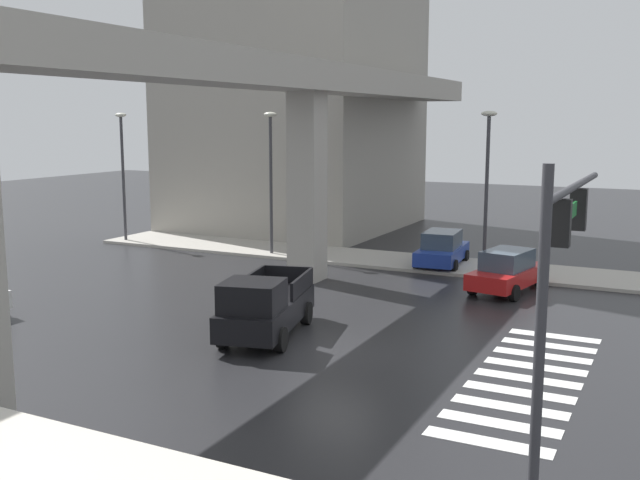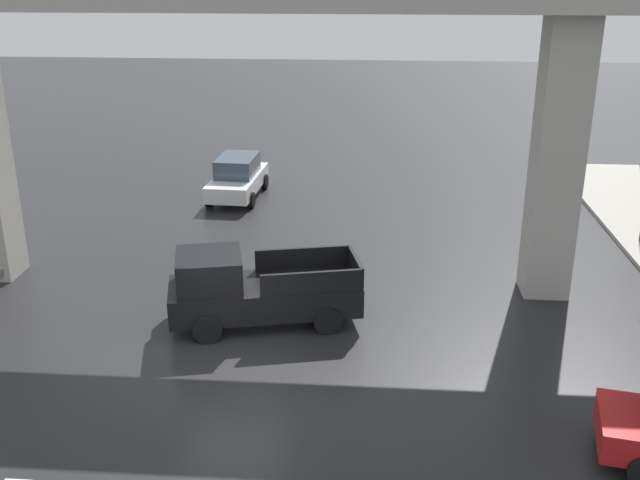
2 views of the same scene
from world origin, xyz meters
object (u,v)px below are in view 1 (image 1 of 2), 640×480
at_px(street_lamp_near_corner, 487,173).
at_px(street_lamp_far_north, 123,162).
at_px(sedan_red, 507,271).
at_px(traffic_signal_mast, 560,261).
at_px(sedan_blue, 442,249).
at_px(pickup_truck, 264,308).
at_px(street_lamp_mid_block, 271,166).
at_px(fire_hydrant, 534,272).

distance_m(street_lamp_near_corner, street_lamp_far_north, 20.41).
distance_m(sedan_red, traffic_signal_mast, 16.94).
bearing_deg(sedan_red, sedan_blue, 45.90).
distance_m(pickup_truck, street_lamp_near_corner, 13.58).
bearing_deg(street_lamp_mid_block, fire_hydrant, -91.75).
relative_size(sedan_blue, fire_hydrant, 5.21).
bearing_deg(pickup_truck, street_lamp_near_corner, -17.29).
distance_m(street_lamp_mid_block, street_lamp_far_north, 9.53).
xyz_separation_m(pickup_truck, fire_hydrant, (12.11, -6.14, -0.56)).
bearing_deg(street_lamp_far_north, fire_hydrant, -91.01).
distance_m(pickup_truck, street_lamp_far_north, 21.02).
xyz_separation_m(street_lamp_mid_block, fire_hydrant, (-0.40, -13.12, -4.13)).
height_order(sedan_red, street_lamp_far_north, street_lamp_far_north).
bearing_deg(traffic_signal_mast, street_lamp_near_corner, 17.51).
height_order(sedan_blue, street_lamp_far_north, street_lamp_far_north).
bearing_deg(traffic_signal_mast, street_lamp_mid_block, 41.93).
height_order(sedan_blue, street_lamp_mid_block, street_lamp_mid_block).
relative_size(sedan_red, street_lamp_mid_block, 0.63).
xyz_separation_m(traffic_signal_mast, fire_hydrant, (18.28, 3.65, -3.96)).
distance_m(pickup_truck, traffic_signal_mast, 12.06).
relative_size(pickup_truck, fire_hydrant, 6.35).
xyz_separation_m(street_lamp_near_corner, fire_hydrant, (-0.40, -2.24, -4.13)).
height_order(street_lamp_mid_block, street_lamp_far_north, same).
xyz_separation_m(traffic_signal_mast, street_lamp_mid_block, (18.68, 16.77, 0.17)).
height_order(traffic_signal_mast, street_lamp_near_corner, street_lamp_near_corner).
xyz_separation_m(sedan_red, street_lamp_far_north, (2.67, 22.02, 3.70)).
relative_size(street_lamp_near_corner, fire_hydrant, 8.52).
bearing_deg(street_lamp_mid_block, sedan_blue, -82.88).
relative_size(street_lamp_far_north, fire_hydrant, 8.52).
relative_size(sedan_red, traffic_signal_mast, 0.70).
xyz_separation_m(sedan_blue, street_lamp_near_corner, (-1.08, -2.26, 3.70)).
distance_m(street_lamp_near_corner, fire_hydrant, 4.71).
bearing_deg(traffic_signal_mast, sedan_blue, 22.42).
bearing_deg(fire_hydrant, pickup_truck, 153.12).
height_order(traffic_signal_mast, street_lamp_far_north, street_lamp_far_north).
distance_m(sedan_blue, traffic_signal_mast, 21.66).
bearing_deg(sedan_red, traffic_signal_mast, -165.03).
height_order(pickup_truck, street_lamp_mid_block, street_lamp_mid_block).
bearing_deg(traffic_signal_mast, fire_hydrant, 11.29).
height_order(street_lamp_near_corner, street_lamp_mid_block, same).
distance_m(sedan_blue, fire_hydrant, 4.75).
bearing_deg(traffic_signal_mast, pickup_truck, 57.79).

